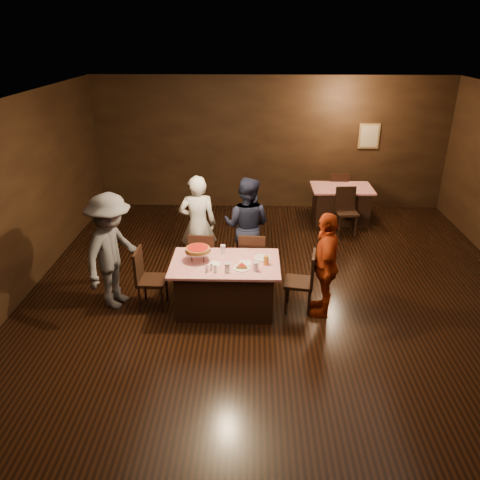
{
  "coord_description": "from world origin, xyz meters",
  "views": [
    {
      "loc": [
        -0.39,
        -5.62,
        3.9
      ],
      "look_at": [
        -0.58,
        0.78,
        1.0
      ],
      "focal_mm": 35.0,
      "sensor_mm": 36.0,
      "label": 1
    }
  ],
  "objects_px": {
    "main_table": "(225,285)",
    "glass_back": "(223,249)",
    "back_table": "(341,204)",
    "glass_front_right": "(256,267)",
    "diner_grey_knit": "(112,251)",
    "glass_front_left": "(227,268)",
    "chair_far_left": "(204,257)",
    "diner_red_shirt": "(325,265)",
    "plate_empty": "(262,258)",
    "chair_back_near": "(347,212)",
    "glass_amber": "(266,260)",
    "diner_navy_hoodie": "(247,226)",
    "chair_back_far": "(337,191)",
    "chair_end_right": "(299,281)",
    "diner_white_jacket": "(198,224)",
    "pizza_stand": "(198,250)",
    "chair_end_left": "(152,279)",
    "chair_far_right": "(252,258)"
  },
  "relations": [
    {
      "from": "pizza_stand",
      "to": "glass_back",
      "type": "distance_m",
      "value": 0.44
    },
    {
      "from": "diner_grey_knit",
      "to": "glass_front_left",
      "type": "height_order",
      "value": "diner_grey_knit"
    },
    {
      "from": "diner_grey_knit",
      "to": "glass_back",
      "type": "height_order",
      "value": "diner_grey_knit"
    },
    {
      "from": "diner_white_jacket",
      "to": "plate_empty",
      "type": "distance_m",
      "value": 1.53
    },
    {
      "from": "diner_red_shirt",
      "to": "glass_front_left",
      "type": "xyz_separation_m",
      "value": [
        -1.4,
        -0.22,
        0.04
      ]
    },
    {
      "from": "main_table",
      "to": "chair_back_near",
      "type": "height_order",
      "value": "chair_back_near"
    },
    {
      "from": "back_table",
      "to": "glass_front_right",
      "type": "relative_size",
      "value": 9.29
    },
    {
      "from": "pizza_stand",
      "to": "chair_end_left",
      "type": "bearing_deg",
      "value": -175.91
    },
    {
      "from": "plate_empty",
      "to": "glass_front_right",
      "type": "relative_size",
      "value": 1.79
    },
    {
      "from": "chair_far_left",
      "to": "pizza_stand",
      "type": "relative_size",
      "value": 2.5
    },
    {
      "from": "diner_grey_knit",
      "to": "back_table",
      "type": "bearing_deg",
      "value": -29.7
    },
    {
      "from": "diner_navy_hoodie",
      "to": "glass_front_right",
      "type": "bearing_deg",
      "value": 111.96
    },
    {
      "from": "main_table",
      "to": "glass_back",
      "type": "xyz_separation_m",
      "value": [
        -0.05,
        0.3,
        0.46
      ]
    },
    {
      "from": "pizza_stand",
      "to": "glass_amber",
      "type": "relative_size",
      "value": 2.71
    },
    {
      "from": "chair_end_right",
      "to": "glass_front_left",
      "type": "distance_m",
      "value": 1.15
    },
    {
      "from": "main_table",
      "to": "plate_empty",
      "type": "distance_m",
      "value": 0.69
    },
    {
      "from": "diner_red_shirt",
      "to": "diner_navy_hoodie",
      "type": "bearing_deg",
      "value": -132.35
    },
    {
      "from": "diner_white_jacket",
      "to": "diner_navy_hoodie",
      "type": "bearing_deg",
      "value": 171.43
    },
    {
      "from": "main_table",
      "to": "diner_red_shirt",
      "type": "distance_m",
      "value": 1.51
    },
    {
      "from": "chair_back_near",
      "to": "glass_amber",
      "type": "bearing_deg",
      "value": -124.66
    },
    {
      "from": "chair_far_right",
      "to": "diner_red_shirt",
      "type": "relative_size",
      "value": 0.59
    },
    {
      "from": "main_table",
      "to": "chair_back_far",
      "type": "xyz_separation_m",
      "value": [
        2.33,
        4.24,
        0.09
      ]
    },
    {
      "from": "chair_back_near",
      "to": "glass_front_right",
      "type": "height_order",
      "value": "chair_back_near"
    },
    {
      "from": "chair_far_left",
      "to": "diner_navy_hoodie",
      "type": "height_order",
      "value": "diner_navy_hoodie"
    },
    {
      "from": "chair_end_right",
      "to": "diner_grey_knit",
      "type": "height_order",
      "value": "diner_grey_knit"
    },
    {
      "from": "chair_back_near",
      "to": "glass_front_left",
      "type": "height_order",
      "value": "chair_back_near"
    },
    {
      "from": "chair_far_right",
      "to": "diner_grey_knit",
      "type": "height_order",
      "value": "diner_grey_knit"
    },
    {
      "from": "back_table",
      "to": "chair_far_right",
      "type": "height_order",
      "value": "chair_far_right"
    },
    {
      "from": "diner_navy_hoodie",
      "to": "chair_back_far",
      "type": "bearing_deg",
      "value": -107.76
    },
    {
      "from": "plate_empty",
      "to": "glass_front_right",
      "type": "xyz_separation_m",
      "value": [
        -0.1,
        -0.4,
        0.06
      ]
    },
    {
      "from": "diner_navy_hoodie",
      "to": "glass_amber",
      "type": "relative_size",
      "value": 12.16
    },
    {
      "from": "chair_far_left",
      "to": "chair_end_right",
      "type": "bearing_deg",
      "value": 156.66
    },
    {
      "from": "chair_end_left",
      "to": "chair_back_near",
      "type": "distance_m",
      "value": 4.51
    },
    {
      "from": "diner_red_shirt",
      "to": "chair_back_near",
      "type": "bearing_deg",
      "value": 169.67
    },
    {
      "from": "chair_far_left",
      "to": "diner_red_shirt",
      "type": "relative_size",
      "value": 0.59
    },
    {
      "from": "chair_back_far",
      "to": "diner_red_shirt",
      "type": "relative_size",
      "value": 0.59
    },
    {
      "from": "back_table",
      "to": "glass_front_left",
      "type": "distance_m",
      "value": 4.57
    },
    {
      "from": "back_table",
      "to": "glass_back",
      "type": "distance_m",
      "value": 4.12
    },
    {
      "from": "chair_end_right",
      "to": "diner_white_jacket",
      "type": "relative_size",
      "value": 0.55
    },
    {
      "from": "back_table",
      "to": "chair_far_right",
      "type": "xyz_separation_m",
      "value": [
        -1.93,
        -2.89,
        0.09
      ]
    },
    {
      "from": "chair_back_near",
      "to": "glass_front_right",
      "type": "bearing_deg",
      "value": -125.12
    },
    {
      "from": "chair_far_right",
      "to": "back_table",
      "type": "bearing_deg",
      "value": -120.23
    },
    {
      "from": "diner_grey_knit",
      "to": "glass_front_left",
      "type": "bearing_deg",
      "value": -83.33
    },
    {
      "from": "chair_far_left",
      "to": "diner_grey_knit",
      "type": "bearing_deg",
      "value": 31.5
    },
    {
      "from": "diner_white_jacket",
      "to": "plate_empty",
      "type": "bearing_deg",
      "value": 127.88
    },
    {
      "from": "back_table",
      "to": "diner_navy_hoodie",
      "type": "distance_m",
      "value": 3.19
    },
    {
      "from": "back_table",
      "to": "diner_white_jacket",
      "type": "height_order",
      "value": "diner_white_jacket"
    },
    {
      "from": "glass_amber",
      "to": "chair_end_right",
      "type": "bearing_deg",
      "value": 5.71
    },
    {
      "from": "diner_white_jacket",
      "to": "glass_front_left",
      "type": "bearing_deg",
      "value": 103.72
    },
    {
      "from": "chair_back_near",
      "to": "chair_back_far",
      "type": "bearing_deg",
      "value": 85.39
    }
  ]
}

